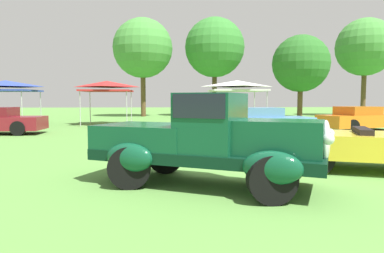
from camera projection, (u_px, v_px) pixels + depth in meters
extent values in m
plane|color=#568C3D|center=(231.00, 178.00, 7.10)|extent=(120.00, 120.00, 0.00)
cube|color=black|center=(206.00, 155.00, 6.46)|extent=(4.39, 3.13, 0.20)
cube|color=#0F472D|center=(275.00, 138.00, 5.96)|extent=(1.87, 1.66, 0.60)
ellipsoid|color=silver|center=(326.00, 141.00, 5.67)|extent=(0.37, 0.54, 0.68)
cube|color=#0F472D|center=(212.00, 122.00, 6.36)|extent=(1.50, 1.67, 1.04)
cube|color=black|center=(212.00, 105.00, 6.34)|extent=(1.43, 1.66, 0.40)
cube|color=#0F472D|center=(149.00, 137.00, 6.87)|extent=(2.25, 2.06, 0.48)
ellipsoid|color=#0F472D|center=(285.00, 154.00, 6.63)|extent=(0.98, 0.73, 0.52)
ellipsoid|color=#0F472D|center=(272.00, 168.00, 5.30)|extent=(0.98, 0.73, 0.52)
ellipsoid|color=#0F472D|center=(165.00, 147.00, 7.56)|extent=(0.98, 0.73, 0.52)
ellipsoid|color=#0F472D|center=(129.00, 158.00, 6.23)|extent=(0.98, 0.73, 0.52)
sphere|color=silver|center=(329.00, 134.00, 6.05)|extent=(0.18, 0.18, 0.18)
sphere|color=silver|center=(328.00, 139.00, 5.24)|extent=(0.18, 0.18, 0.18)
cylinder|color=black|center=(284.00, 163.00, 6.65)|extent=(0.76, 0.24, 0.76)
cylinder|color=black|center=(272.00, 180.00, 5.31)|extent=(0.76, 0.24, 0.76)
cylinder|color=black|center=(165.00, 155.00, 7.58)|extent=(0.76, 0.24, 0.76)
cylinder|color=black|center=(130.00, 168.00, 6.24)|extent=(0.76, 0.24, 0.76)
cube|color=yellow|center=(383.00, 146.00, 7.75)|extent=(4.77, 3.21, 0.52)
cube|color=black|center=(362.00, 134.00, 7.86)|extent=(0.70, 1.22, 0.28)
cylinder|color=black|center=(315.00, 149.00, 8.91)|extent=(0.66, 0.20, 0.66)
cylinder|color=black|center=(318.00, 159.00, 7.43)|extent=(0.66, 0.20, 0.66)
cylinder|color=black|center=(18.00, 128.00, 15.25)|extent=(0.64, 0.22, 0.64)
cube|color=#669EDB|center=(261.00, 124.00, 15.46)|extent=(4.60, 2.18, 0.60)
cube|color=#517EAF|center=(257.00, 113.00, 15.39)|extent=(2.11, 1.66, 0.44)
cylinder|color=black|center=(297.00, 129.00, 14.97)|extent=(0.64, 0.22, 0.64)
cylinder|color=black|center=(237.00, 130.00, 14.47)|extent=(0.64, 0.22, 0.64)
cube|color=orange|center=(360.00, 121.00, 17.67)|extent=(4.50, 2.81, 0.60)
cube|color=#BB5914|center=(358.00, 111.00, 17.57)|extent=(2.18, 1.91, 0.44)
cylinder|color=black|center=(352.00, 126.00, 16.52)|extent=(0.64, 0.22, 0.64)
cylinder|color=#B7B7BC|center=(41.00, 108.00, 22.87)|extent=(0.05, 0.05, 2.05)
cylinder|color=#B7B7BC|center=(22.00, 109.00, 19.89)|extent=(0.05, 0.05, 2.05)
cube|color=#2D429E|center=(6.00, 91.00, 21.19)|extent=(3.33, 3.33, 0.10)
pyramid|color=#2D429E|center=(5.00, 84.00, 21.16)|extent=(3.27, 3.27, 0.38)
cylinder|color=#B7B7BC|center=(131.00, 108.00, 23.32)|extent=(0.05, 0.05, 2.05)
cylinder|color=#B7B7BC|center=(127.00, 109.00, 20.66)|extent=(0.05, 0.05, 2.05)
cylinder|color=#B7B7BC|center=(90.00, 108.00, 23.13)|extent=(0.05, 0.05, 2.05)
cylinder|color=#B7B7BC|center=(80.00, 109.00, 20.46)|extent=(0.05, 0.05, 2.05)
cube|color=red|center=(107.00, 91.00, 21.81)|extent=(2.98, 2.98, 0.10)
pyramid|color=red|center=(107.00, 84.00, 21.78)|extent=(2.92, 2.92, 0.38)
cylinder|color=#B7B7BC|center=(254.00, 108.00, 22.78)|extent=(0.05, 0.05, 2.05)
cylinder|color=#B7B7BC|center=(267.00, 109.00, 19.92)|extent=(0.05, 0.05, 2.05)
cylinder|color=#B7B7BC|center=(210.00, 108.00, 22.58)|extent=(0.05, 0.05, 2.05)
cylinder|color=#B7B7BC|center=(217.00, 109.00, 19.72)|extent=(0.05, 0.05, 2.05)
cube|color=silver|center=(237.00, 91.00, 21.17)|extent=(3.19, 3.19, 0.10)
pyramid|color=silver|center=(237.00, 84.00, 21.13)|extent=(3.13, 3.13, 0.38)
cylinder|color=brown|center=(143.00, 91.00, 31.94)|extent=(0.44, 0.44, 4.69)
sphere|color=#428938|center=(143.00, 48.00, 31.64)|extent=(5.36, 5.36, 5.36)
cylinder|color=#47331E|center=(214.00, 90.00, 32.70)|extent=(0.44, 0.44, 4.82)
sphere|color=#337A2D|center=(215.00, 47.00, 32.40)|extent=(5.48, 5.48, 5.48)
cylinder|color=brown|center=(300.00, 98.00, 30.76)|extent=(0.44, 0.44, 3.31)
sphere|color=#286623|center=(301.00, 64.00, 30.53)|extent=(4.93, 4.93, 4.93)
cylinder|color=brown|center=(364.00, 90.00, 33.02)|extent=(0.44, 0.44, 4.94)
sphere|color=#428938|center=(365.00, 47.00, 32.71)|extent=(5.33, 5.33, 5.33)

